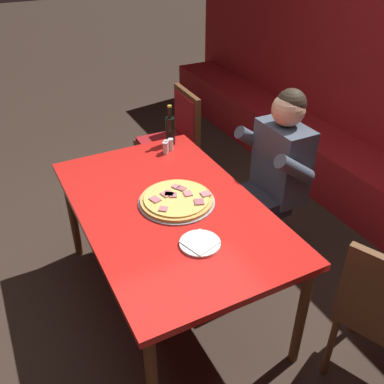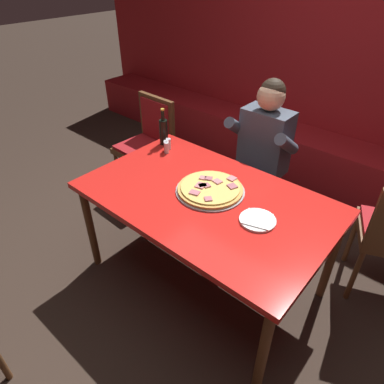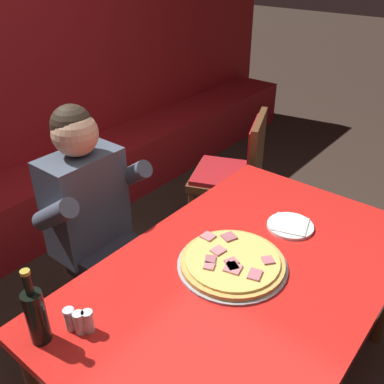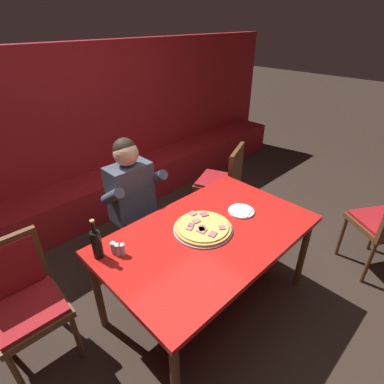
{
  "view_description": "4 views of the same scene",
  "coord_description": "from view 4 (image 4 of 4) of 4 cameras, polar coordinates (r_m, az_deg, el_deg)",
  "views": [
    {
      "loc": [
        1.83,
        -0.79,
        2.17
      ],
      "look_at": [
        0.16,
        0.07,
        0.93
      ],
      "focal_mm": 40.0,
      "sensor_mm": 36.0,
      "label": 1
    },
    {
      "loc": [
        1.08,
        -1.38,
        2.02
      ],
      "look_at": [
        -0.13,
        0.02,
        0.72
      ],
      "focal_mm": 32.0,
      "sensor_mm": 36.0,
      "label": 2
    },
    {
      "loc": [
        -1.14,
        -0.65,
        1.89
      ],
      "look_at": [
        0.02,
        0.29,
        1.0
      ],
      "focal_mm": 40.0,
      "sensor_mm": 36.0,
      "label": 3
    },
    {
      "loc": [
        -1.3,
        -1.14,
        2.12
      ],
      "look_at": [
        0.1,
        0.28,
        0.94
      ],
      "focal_mm": 28.0,
      "sensor_mm": 36.0,
      "label": 4
    }
  ],
  "objects": [
    {
      "name": "ground_plane",
      "position": [
        2.74,
        2.81,
        -20.27
      ],
      "size": [
        24.0,
        24.0,
        0.0
      ],
      "primitive_type": "plane",
      "color": "#33261E"
    },
    {
      "name": "booth_wall_panel",
      "position": [
        3.76,
        -22.27,
        10.09
      ],
      "size": [
        6.8,
        0.16,
        1.9
      ],
      "primitive_type": "cube",
      "color": "#A3191E",
      "rests_on": "ground_plane"
    },
    {
      "name": "booth_bench",
      "position": [
        3.78,
        -18.15,
        -1.18
      ],
      "size": [
        6.46,
        0.48,
        0.46
      ],
      "primitive_type": "cube",
      "color": "#A3191E",
      "rests_on": "ground_plane"
    },
    {
      "name": "main_dining_table",
      "position": [
        2.25,
        3.26,
        -9.06
      ],
      "size": [
        1.58,
        0.98,
        0.76
      ],
      "color": "brown",
      "rests_on": "ground_plane"
    },
    {
      "name": "pizza",
      "position": [
        2.22,
        2.11,
        -6.8
      ],
      "size": [
        0.44,
        0.44,
        0.05
      ],
      "color": "#9E9EA3",
      "rests_on": "main_dining_table"
    },
    {
      "name": "plate_white_paper",
      "position": [
        2.45,
        9.28,
        -3.55
      ],
      "size": [
        0.21,
        0.21,
        0.02
      ],
      "color": "white",
      "rests_on": "main_dining_table"
    },
    {
      "name": "beer_bottle",
      "position": [
        2.03,
        -17.71,
        -9.3
      ],
      "size": [
        0.07,
        0.07,
        0.29
      ],
      "color": "black",
      "rests_on": "main_dining_table"
    },
    {
      "name": "shaker_parmesan",
      "position": [
        2.08,
        -14.73,
        -10.33
      ],
      "size": [
        0.04,
        0.04,
        0.09
      ],
      "color": "silver",
      "rests_on": "main_dining_table"
    },
    {
      "name": "shaker_black_pepper",
      "position": [
        2.05,
        -13.14,
        -10.71
      ],
      "size": [
        0.04,
        0.04,
        0.09
      ],
      "color": "silver",
      "rests_on": "main_dining_table"
    },
    {
      "name": "shaker_oregano",
      "position": [
        2.05,
        -13.94,
        -10.72
      ],
      "size": [
        0.04,
        0.04,
        0.09
      ],
      "color": "silver",
      "rests_on": "main_dining_table"
    },
    {
      "name": "diner_seated_blue_shirt",
      "position": [
        2.68,
        -10.45,
        -1.97
      ],
      "size": [
        0.53,
        0.53,
        1.27
      ],
      "color": "black",
      "rests_on": "ground_plane"
    },
    {
      "name": "dining_chair_by_booth",
      "position": [
        3.35,
        6.11,
        2.57
      ],
      "size": [
        0.58,
        0.58,
        0.94
      ],
      "color": "brown",
      "rests_on": "ground_plane"
    },
    {
      "name": "dining_chair_near_right",
      "position": [
        2.33,
        -29.75,
        -16.86
      ],
      "size": [
        0.45,
        0.45,
        0.94
      ],
      "color": "brown",
      "rests_on": "ground_plane"
    }
  ]
}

